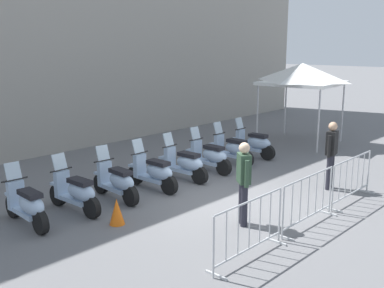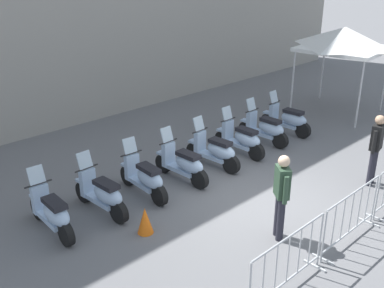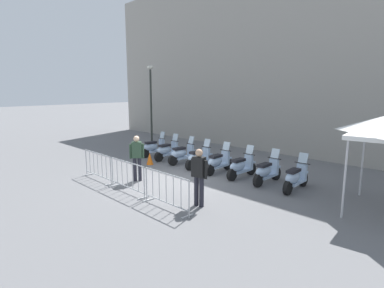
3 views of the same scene
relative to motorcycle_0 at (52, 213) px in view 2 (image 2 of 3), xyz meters
The scene contains 15 objects.
ground_plane 4.44m from the motorcycle_0, 34.11° to the right, with size 120.00×120.00×0.00m, color slate.
motorcycle_0 is the anchor object (origin of this frame).
motorcycle_1 1.12m from the motorcycle_0, ahead, with size 0.56×1.73×1.24m.
motorcycle_2 2.23m from the motorcycle_0, ahead, with size 0.66×1.72×1.24m.
motorcycle_3 3.35m from the motorcycle_0, ahead, with size 0.56×1.73×1.24m.
motorcycle_4 4.47m from the motorcycle_0, ahead, with size 0.56×1.72×1.24m.
motorcycle_5 5.58m from the motorcycle_0, ahead, with size 0.60×1.72×1.24m.
motorcycle_6 6.69m from the motorcycle_0, ahead, with size 0.58×1.73×1.24m.
motorcycle_7 7.81m from the motorcycle_0, ahead, with size 0.56×1.73×1.24m.
barrier_segment_0 4.55m from the motorcycle_0, 71.71° to the right, with size 1.92×0.63×1.07m.
barrier_segment_1 5.69m from the motorcycle_0, 52.87° to the right, with size 1.92×0.63×1.07m.
officer_near_row_end 7.29m from the motorcycle_0, 33.46° to the right, with size 0.55×0.25×1.73m.
officer_mid_plaza 4.41m from the motorcycle_0, 52.11° to the right, with size 0.41×0.42×1.73m.
canopy_tent 10.99m from the motorcycle_0, ahead, with size 2.56×2.56×2.91m.
traffic_cone 1.80m from the motorcycle_0, 49.89° to the right, with size 0.32×0.32×0.55m, color orange.
Camera 2 is at (-7.77, -4.49, 5.05)m, focal length 42.60 mm.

